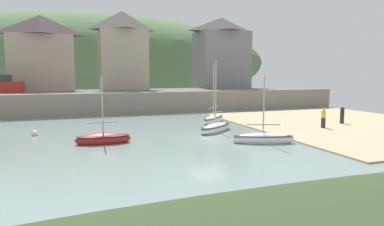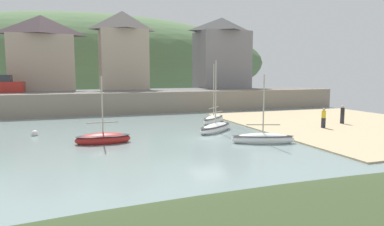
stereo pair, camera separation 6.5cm
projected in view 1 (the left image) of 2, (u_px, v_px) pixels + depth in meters
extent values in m
cube|color=gray|center=(208.00, 139.00, 24.27)|extent=(48.00, 40.00, 0.06)
cube|color=tan|center=(347.00, 124.00, 30.76)|extent=(18.00, 22.00, 0.10)
cube|color=gray|center=(153.00, 102.00, 40.05)|extent=(48.00, 2.40, 2.40)
cube|color=#606060|center=(146.00, 91.00, 43.39)|extent=(48.00, 9.00, 0.10)
ellipsoid|color=#527046|center=(87.00, 62.00, 73.47)|extent=(80.00, 44.00, 19.45)
cube|color=tan|center=(42.00, 63.00, 43.21)|extent=(7.54, 4.28, 6.81)
pyramid|color=#47383C|center=(40.00, 25.00, 42.68)|extent=(7.84, 4.58, 2.40)
cube|color=tan|center=(123.00, 60.00, 46.44)|extent=(6.04, 5.02, 7.77)
pyramid|color=#524C49|center=(122.00, 21.00, 45.85)|extent=(6.34, 5.32, 2.50)
cube|color=gray|center=(221.00, 60.00, 51.16)|extent=(7.18, 5.56, 8.10)
pyramid|color=#403E3F|center=(221.00, 25.00, 50.58)|extent=(7.48, 5.86, 2.03)
ellipsoid|color=white|center=(263.00, 139.00, 22.76)|extent=(4.22, 2.37, 0.85)
ellipsoid|color=black|center=(263.00, 136.00, 22.73)|extent=(4.14, 2.32, 0.12)
cylinder|color=#B2A893|center=(264.00, 104.00, 22.49)|extent=(0.09, 0.09, 3.80)
cylinder|color=gray|center=(263.00, 125.00, 22.65)|extent=(2.08, 0.81, 0.07)
ellipsoid|color=white|center=(213.00, 120.00, 31.97)|extent=(3.56, 3.63, 0.90)
ellipsoid|color=black|center=(213.00, 117.00, 31.94)|extent=(3.49, 3.55, 0.12)
cylinder|color=#B2A893|center=(214.00, 90.00, 31.65)|extent=(0.09, 0.09, 4.68)
cylinder|color=gray|center=(213.00, 108.00, 31.83)|extent=(1.74, 1.79, 0.07)
ellipsoid|color=silver|center=(215.00, 129.00, 27.20)|extent=(4.14, 3.73, 0.84)
ellipsoid|color=black|center=(216.00, 126.00, 27.18)|extent=(4.06, 3.66, 0.12)
cylinder|color=#B2A893|center=(216.00, 92.00, 26.87)|extent=(0.09, 0.09, 4.87)
cylinder|color=gray|center=(216.00, 112.00, 27.06)|extent=(1.80, 1.50, 0.07)
ellipsoid|color=#A7201C|center=(103.00, 139.00, 22.69)|extent=(3.59, 1.46, 0.89)
ellipsoid|color=black|center=(103.00, 136.00, 22.66)|extent=(3.52, 1.43, 0.12)
cylinder|color=#B2A893|center=(102.00, 105.00, 22.43)|extent=(0.09, 0.09, 3.66)
cylinder|color=gray|center=(103.00, 122.00, 22.56)|extent=(2.00, 0.12, 0.07)
cube|color=#AC251D|center=(3.00, 87.00, 38.07)|extent=(4.20, 1.97, 1.20)
cube|color=#282D33|center=(0.00, 78.00, 37.88)|extent=(2.19, 1.64, 0.80)
cylinder|color=black|center=(21.00, 89.00, 39.40)|extent=(0.64, 0.22, 0.64)
cylinder|color=black|center=(19.00, 90.00, 37.90)|extent=(0.64, 0.22, 0.64)
cube|color=#282833|center=(323.00, 123.00, 28.40)|extent=(0.28, 0.20, 0.82)
cylinder|color=gold|center=(324.00, 114.00, 28.32)|extent=(0.34, 0.34, 0.58)
sphere|color=#D1A889|center=(324.00, 109.00, 28.27)|extent=(0.22, 0.22, 0.22)
cube|color=#282833|center=(342.00, 119.00, 30.82)|extent=(0.28, 0.20, 0.82)
cylinder|color=black|center=(342.00, 111.00, 30.74)|extent=(0.34, 0.34, 0.58)
sphere|color=#D1A889|center=(343.00, 107.00, 30.69)|extent=(0.22, 0.22, 0.22)
sphere|color=silver|center=(35.00, 134.00, 25.41)|extent=(0.50, 0.50, 0.50)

